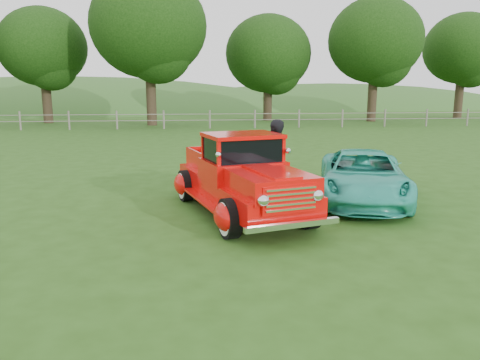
{
  "coord_description": "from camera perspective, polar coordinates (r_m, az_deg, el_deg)",
  "views": [
    {
      "loc": [
        -1.27,
        -9.01,
        2.77
      ],
      "look_at": [
        -0.19,
        1.2,
        0.7
      ],
      "focal_mm": 35.0,
      "sensor_mm": 36.0,
      "label": 1
    }
  ],
  "objects": [
    {
      "name": "tree_far_east",
      "position": [
        45.53,
        25.57,
        14.23
      ],
      "size": [
        6.6,
        6.6,
        8.86
      ],
      "color": "#302018",
      "rests_on": "ground"
    },
    {
      "name": "fence_line",
      "position": [
        31.11,
        -3.7,
        7.4
      ],
      "size": [
        48.0,
        0.12,
        1.2
      ],
      "color": "slate",
      "rests_on": "ground"
    },
    {
      "name": "red_pickup",
      "position": [
        10.17,
        0.15,
        0.22
      ],
      "size": [
        3.16,
        5.27,
        1.78
      ],
      "rotation": [
        0.0,
        0.0,
        0.27
      ],
      "color": "black",
      "rests_on": "ground"
    },
    {
      "name": "ground",
      "position": [
        9.51,
        1.91,
        -5.53
      ],
      "size": [
        140.0,
        140.0,
        0.0
      ],
      "primitive_type": "plane",
      "color": "#264B14",
      "rests_on": "ground"
    },
    {
      "name": "tree_mid_west",
      "position": [
        38.63,
        -22.92,
        14.68
      ],
      "size": [
        6.4,
        6.4,
        8.46
      ],
      "color": "#302018",
      "rests_on": "ground"
    },
    {
      "name": "tree_mid_east",
      "position": [
        38.88,
        16.17,
        16.01
      ],
      "size": [
        7.2,
        7.2,
        9.44
      ],
      "color": "#302018",
      "rests_on": "ground"
    },
    {
      "name": "tree_near_east",
      "position": [
        38.6,
        3.45,
        15.08
      ],
      "size": [
        6.8,
        6.8,
        8.33
      ],
      "color": "#302018",
      "rests_on": "ground"
    },
    {
      "name": "tree_near_west",
      "position": [
        34.35,
        -11.09,
        17.95
      ],
      "size": [
        8.0,
        8.0,
        10.42
      ],
      "color": "#302018",
      "rests_on": "ground"
    },
    {
      "name": "distant_hills",
      "position": [
        68.92,
        -8.37,
        5.2
      ],
      "size": [
        116.0,
        60.0,
        18.0
      ],
      "color": "#325A21",
      "rests_on": "ground"
    },
    {
      "name": "teal_sedan",
      "position": [
        11.73,
        14.73,
        0.43
      ],
      "size": [
        3.21,
        4.79,
        1.22
      ],
      "primitive_type": "imported",
      "rotation": [
        0.0,
        0.0,
        -0.29
      ],
      "color": "#2EB8A0",
      "rests_on": "ground"
    },
    {
      "name": "man",
      "position": [
        11.43,
        4.23,
        2.43
      ],
      "size": [
        0.86,
        0.82,
        1.98
      ],
      "primitive_type": "imported",
      "rotation": [
        0.0,
        0.0,
        3.83
      ],
      "color": "black",
      "rests_on": "ground"
    }
  ]
}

